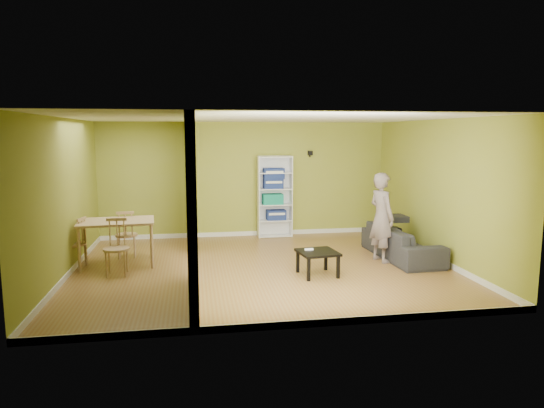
{
  "coord_description": "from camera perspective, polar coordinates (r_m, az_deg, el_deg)",
  "views": [
    {
      "loc": [
        -1.18,
        -8.22,
        2.34
      ],
      "look_at": [
        0.2,
        0.2,
        1.1
      ],
      "focal_mm": 32.0,
      "sensor_mm": 36.0,
      "label": 1
    }
  ],
  "objects": [
    {
      "name": "person",
      "position": [
        9.07,
        12.8,
        -0.65
      ],
      "size": [
        0.82,
        0.71,
        1.93
      ],
      "primitive_type": "imported",
      "rotation": [
        0.0,
        0.0,
        1.83
      ],
      "color": "slate",
      "rests_on": "ground"
    },
    {
      "name": "paper_box_navy_b",
      "position": [
        10.98,
        0.12,
        2.44
      ],
      "size": [
        0.44,
        0.28,
        0.22
      ],
      "primitive_type": "cube",
      "color": "navy",
      "rests_on": "bookshelf"
    },
    {
      "name": "wall_speaker",
      "position": [
        11.24,
        4.52,
        6.0
      ],
      "size": [
        0.1,
        0.1,
        0.1
      ],
      "primitive_type": "cube",
      "color": "black",
      "rests_on": "room_shell"
    },
    {
      "name": "game_controller",
      "position": [
        8.16,
        4.37,
        -5.33
      ],
      "size": [
        0.15,
        0.04,
        0.03
      ],
      "primitive_type": "cube",
      "color": "white",
      "rests_on": "coffee_table"
    },
    {
      "name": "chair_left",
      "position": [
        9.19,
        -22.27,
        -4.23
      ],
      "size": [
        0.49,
        0.49,
        0.9
      ],
      "primitive_type": null,
      "rotation": [
        0.0,
        0.0,
        -1.8
      ],
      "color": "tan",
      "rests_on": "ground"
    },
    {
      "name": "chair_far",
      "position": [
        9.64,
        -16.77,
        -3.36
      ],
      "size": [
        0.46,
        0.46,
        0.91
      ],
      "primitive_type": null,
      "rotation": [
        0.0,
        0.0,
        3.24
      ],
      "color": "tan",
      "rests_on": "ground"
    },
    {
      "name": "room_shell",
      "position": [
        8.37,
        -1.13,
        1.13
      ],
      "size": [
        6.5,
        6.5,
        6.5
      ],
      "color": "brown",
      "rests_on": "ground"
    },
    {
      "name": "paper_box_navy_c",
      "position": [
        10.96,
        0.19,
        3.69
      ],
      "size": [
        0.46,
        0.3,
        0.24
      ],
      "primitive_type": "cube",
      "color": "navy",
      "rests_on": "bookshelf"
    },
    {
      "name": "partition",
      "position": [
        8.28,
        -9.38,
        0.95
      ],
      "size": [
        0.22,
        5.5,
        2.6
      ],
      "primitive_type": null,
      "color": "#969B30",
      "rests_on": "ground"
    },
    {
      "name": "dining_table",
      "position": [
        9.07,
        -17.81,
        -2.34
      ],
      "size": [
        1.3,
        0.87,
        0.81
      ],
      "rotation": [
        0.0,
        0.0,
        0.08
      ],
      "color": "tan",
      "rests_on": "ground"
    },
    {
      "name": "coffee_table",
      "position": [
        8.11,
        5.39,
        -5.97
      ],
      "size": [
        0.62,
        0.62,
        0.41
      ],
      "rotation": [
        0.0,
        0.0,
        0.13
      ],
      "color": "black",
      "rests_on": "ground"
    },
    {
      "name": "paper_box_navy_a",
      "position": [
        11.09,
        0.47,
        -1.28
      ],
      "size": [
        0.44,
        0.28,
        0.22
      ],
      "primitive_type": "cube",
      "color": "navy",
      "rests_on": "bookshelf"
    },
    {
      "name": "bookshelf",
      "position": [
        11.06,
        0.28,
        0.91
      ],
      "size": [
        0.78,
        0.34,
        1.85
      ],
      "color": "white",
      "rests_on": "ground"
    },
    {
      "name": "sofa",
      "position": [
        9.51,
        15.02,
        -3.84
      ],
      "size": [
        2.09,
        0.96,
        0.78
      ],
      "primitive_type": "imported",
      "rotation": [
        0.0,
        0.0,
        1.61
      ],
      "color": "black",
      "rests_on": "ground"
    },
    {
      "name": "paper_box_teal",
      "position": [
        11.02,
        0.07,
        0.59
      ],
      "size": [
        0.46,
        0.3,
        0.23
      ],
      "primitive_type": "cube",
      "color": "#197C66",
      "rests_on": "bookshelf"
    },
    {
      "name": "chair_near",
      "position": [
        8.48,
        -17.86,
        -4.87
      ],
      "size": [
        0.43,
        0.43,
        0.94
      ],
      "primitive_type": null,
      "rotation": [
        0.0,
        0.0,
        0.0
      ],
      "color": "tan",
      "rests_on": "ground"
    }
  ]
}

